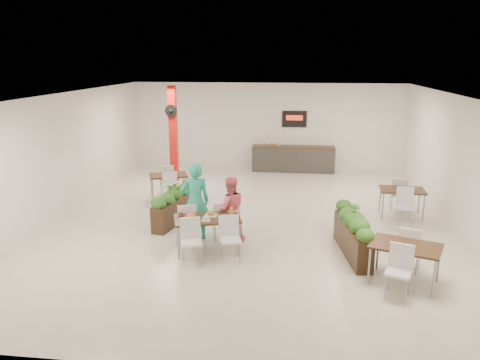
{
  "coord_description": "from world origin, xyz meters",
  "views": [
    {
      "loc": [
        1.1,
        -11.32,
        4.07
      ],
      "look_at": [
        -0.28,
        -0.04,
        1.1
      ],
      "focal_mm": 35.0,
      "sensor_mm": 36.0,
      "label": 1
    }
  ],
  "objects_px": {
    "side_table_a": "(168,179)",
    "side_table_b": "(402,194)",
    "planter_right": "(353,232)",
    "red_column": "(173,133)",
    "side_table_c": "(405,251)",
    "diner_woman": "(230,209)",
    "service_counter": "(293,158)",
    "main_table": "(207,223)",
    "planter_left": "(175,202)",
    "diner_man": "(195,201)"
  },
  "relations": [
    {
      "from": "side_table_a",
      "to": "side_table_b",
      "type": "height_order",
      "value": "same"
    },
    {
      "from": "planter_right",
      "to": "side_table_b",
      "type": "xyz_separation_m",
      "value": [
        1.55,
        2.68,
        0.11
      ]
    },
    {
      "from": "red_column",
      "to": "side_table_c",
      "type": "bearing_deg",
      "value": -47.91
    },
    {
      "from": "diner_woman",
      "to": "service_counter",
      "type": "bearing_deg",
      "value": -118.47
    },
    {
      "from": "service_counter",
      "to": "side_table_c",
      "type": "xyz_separation_m",
      "value": [
        2.16,
        -8.68,
        0.14
      ]
    },
    {
      "from": "side_table_a",
      "to": "side_table_c",
      "type": "height_order",
      "value": "same"
    },
    {
      "from": "side_table_a",
      "to": "side_table_b",
      "type": "bearing_deg",
      "value": -28.23
    },
    {
      "from": "service_counter",
      "to": "main_table",
      "type": "bearing_deg",
      "value": -102.98
    },
    {
      "from": "planter_left",
      "to": "diner_man",
      "type": "bearing_deg",
      "value": -54.26
    },
    {
      "from": "diner_man",
      "to": "planter_left",
      "type": "bearing_deg",
      "value": -71.76
    },
    {
      "from": "red_column",
      "to": "planter_right",
      "type": "distance_m",
      "value": 7.83
    },
    {
      "from": "service_counter",
      "to": "planter_right",
      "type": "distance_m",
      "value": 7.59
    },
    {
      "from": "diner_man",
      "to": "red_column",
      "type": "bearing_deg",
      "value": -87.67
    },
    {
      "from": "side_table_b",
      "to": "main_table",
      "type": "bearing_deg",
      "value": -145.64
    },
    {
      "from": "diner_woman",
      "to": "side_table_b",
      "type": "distance_m",
      "value": 4.78
    },
    {
      "from": "service_counter",
      "to": "side_table_c",
      "type": "distance_m",
      "value": 8.94
    },
    {
      "from": "diner_woman",
      "to": "side_table_a",
      "type": "bearing_deg",
      "value": -70.3
    },
    {
      "from": "main_table",
      "to": "side_table_c",
      "type": "relative_size",
      "value": 1.15
    },
    {
      "from": "planter_left",
      "to": "side_table_b",
      "type": "distance_m",
      "value": 5.91
    },
    {
      "from": "side_table_c",
      "to": "main_table",
      "type": "bearing_deg",
      "value": -173.42
    },
    {
      "from": "service_counter",
      "to": "planter_left",
      "type": "distance_m",
      "value": 6.61
    },
    {
      "from": "diner_woman",
      "to": "planter_left",
      "type": "distance_m",
      "value": 1.89
    },
    {
      "from": "main_table",
      "to": "diner_woman",
      "type": "distance_m",
      "value": 0.78
    },
    {
      "from": "red_column",
      "to": "service_counter",
      "type": "bearing_deg",
      "value": 25.0
    },
    {
      "from": "planter_left",
      "to": "side_table_c",
      "type": "relative_size",
      "value": 1.22
    },
    {
      "from": "planter_left",
      "to": "side_table_c",
      "type": "xyz_separation_m",
      "value": [
        5.06,
        -2.74,
        0.1
      ]
    },
    {
      "from": "diner_man",
      "to": "diner_woman",
      "type": "distance_m",
      "value": 0.81
    },
    {
      "from": "red_column",
      "to": "planter_right",
      "type": "height_order",
      "value": "red_column"
    },
    {
      "from": "service_counter",
      "to": "side_table_b",
      "type": "height_order",
      "value": "service_counter"
    },
    {
      "from": "planter_left",
      "to": "side_table_a",
      "type": "xyz_separation_m",
      "value": [
        -0.71,
        1.94,
        0.1
      ]
    },
    {
      "from": "service_counter",
      "to": "diner_woman",
      "type": "xyz_separation_m",
      "value": [
        -1.35,
        -6.98,
        0.26
      ]
    },
    {
      "from": "red_column",
      "to": "diner_man",
      "type": "distance_m",
      "value": 5.49
    },
    {
      "from": "service_counter",
      "to": "side_table_b",
      "type": "bearing_deg",
      "value": -58.88
    },
    {
      "from": "service_counter",
      "to": "side_table_b",
      "type": "distance_m",
      "value": 5.6
    },
    {
      "from": "diner_woman",
      "to": "planter_left",
      "type": "bearing_deg",
      "value": -51.48
    },
    {
      "from": "red_column",
      "to": "planter_right",
      "type": "xyz_separation_m",
      "value": [
        5.34,
        -5.61,
        -1.13
      ]
    },
    {
      "from": "red_column",
      "to": "main_table",
      "type": "height_order",
      "value": "red_column"
    },
    {
      "from": "diner_woman",
      "to": "side_table_b",
      "type": "relative_size",
      "value": 0.92
    },
    {
      "from": "diner_man",
      "to": "side_table_a",
      "type": "relative_size",
      "value": 1.09
    },
    {
      "from": "side_table_a",
      "to": "side_table_c",
      "type": "relative_size",
      "value": 1.0
    },
    {
      "from": "main_table",
      "to": "side_table_b",
      "type": "relative_size",
      "value": 1.17
    },
    {
      "from": "planter_left",
      "to": "side_table_a",
      "type": "distance_m",
      "value": 2.07
    },
    {
      "from": "main_table",
      "to": "diner_man",
      "type": "distance_m",
      "value": 0.81
    },
    {
      "from": "red_column",
      "to": "diner_woman",
      "type": "distance_m",
      "value": 5.83
    },
    {
      "from": "planter_left",
      "to": "diner_woman",
      "type": "bearing_deg",
      "value": -33.98
    },
    {
      "from": "diner_woman",
      "to": "planter_left",
      "type": "xyz_separation_m",
      "value": [
        -1.55,
        1.05,
        -0.23
      ]
    },
    {
      "from": "service_counter",
      "to": "diner_woman",
      "type": "distance_m",
      "value": 7.12
    },
    {
      "from": "service_counter",
      "to": "planter_left",
      "type": "height_order",
      "value": "service_counter"
    },
    {
      "from": "red_column",
      "to": "planter_left",
      "type": "distance_m",
      "value": 4.36
    },
    {
      "from": "diner_man",
      "to": "side_table_c",
      "type": "xyz_separation_m",
      "value": [
        4.31,
        -1.7,
        -0.27
      ]
    }
  ]
}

